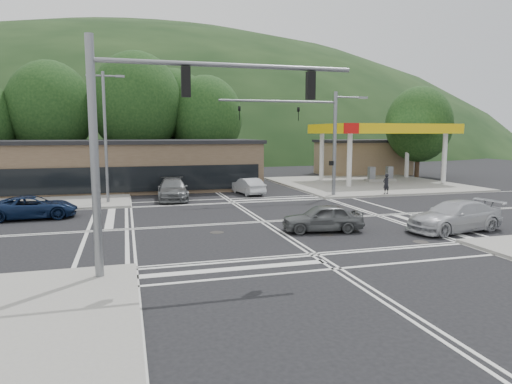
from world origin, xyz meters
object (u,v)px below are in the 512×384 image
object	(u,v)px
car_blue_west	(33,207)
pedestrian	(386,184)
car_northbound	(173,189)
car_queue_a	(248,186)
car_silver_east	(455,216)
car_grey_center	(322,218)
car_queue_b	(224,182)

from	to	relation	value
car_blue_west	pedestrian	distance (m)	24.97
car_northbound	pedestrian	distance (m)	16.52
car_blue_west	car_queue_a	xyz separation A→B (m)	(14.59, 6.73, 0.00)
car_northbound	car_queue_a	bearing A→B (deg)	16.36
car_silver_east	pedestrian	world-z (taller)	pedestrian
car_grey_center	pedestrian	size ratio (longest dim) A/B	2.53
car_grey_center	car_queue_b	size ratio (longest dim) A/B	1.02
car_queue_b	pedestrian	size ratio (longest dim) A/B	2.47
car_queue_a	car_northbound	distance (m)	6.26
car_blue_west	car_queue_b	xyz separation A→B (m)	(13.44, 10.50, 0.01)
car_blue_west	car_queue_b	bearing A→B (deg)	-55.15
car_queue_a	pedestrian	size ratio (longest dim) A/B	2.52
car_queue_a	car_queue_b	bearing A→B (deg)	-82.27
pedestrian	car_grey_center	bearing A→B (deg)	31.87
car_grey_center	car_queue_a	size ratio (longest dim) A/B	1.00
car_queue_b	pedestrian	xyz separation A→B (m)	(11.37, -7.60, 0.28)
car_queue_b	car_northbound	world-z (taller)	car_northbound
car_silver_east	car_queue_a	bearing A→B (deg)	-166.36
car_grey_center	car_silver_east	world-z (taller)	car_silver_east
car_blue_west	pedestrian	xyz separation A→B (m)	(24.80, 2.90, 0.29)
car_queue_a	car_silver_east	bearing A→B (deg)	102.23
car_blue_west	car_silver_east	size ratio (longest dim) A/B	0.91
car_silver_east	car_queue_b	size ratio (longest dim) A/B	1.32
car_grey_center	pedestrian	distance (m)	14.77
car_blue_west	car_queue_a	distance (m)	16.06
car_queue_a	pedestrian	xyz separation A→B (m)	(10.22, -3.83, 0.29)
car_blue_west	car_grey_center	bearing A→B (deg)	-121.19
car_grey_center	car_silver_east	distance (m)	6.64
car_queue_b	car_blue_west	bearing A→B (deg)	36.20
car_blue_west	car_silver_east	distance (m)	23.05
car_blue_west	car_queue_b	world-z (taller)	car_queue_b
car_queue_b	car_northbound	xyz separation A→B (m)	(-4.96, -5.13, 0.10)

